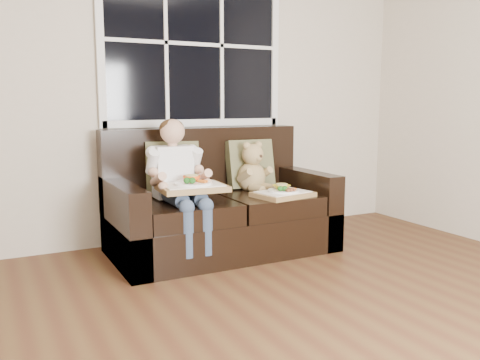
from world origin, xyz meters
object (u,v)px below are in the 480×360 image
teddy_bear (252,170)px  tray_right (283,193)px  child (178,173)px  tray_left (192,186)px  loveseat (218,211)px

teddy_bear → tray_right: bearing=-90.2°
child → tray_left: 0.18m
loveseat → teddy_bear: bearing=4.1°
tray_left → tray_right: size_ratio=1.04×
tray_left → tray_right: bearing=-1.2°
child → tray_left: size_ratio=1.87×
tray_left → tray_right: tray_left is taller
tray_right → loveseat: bearing=129.2°
loveseat → child: (-0.38, -0.12, 0.35)m
loveseat → tray_left: 0.50m
child → tray_right: size_ratio=1.95×
teddy_bear → tray_left: size_ratio=0.85×
loveseat → tray_right: (0.40, -0.34, 0.17)m
loveseat → child: 0.53m
teddy_bear → tray_right: teddy_bear is taller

